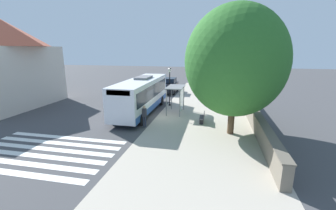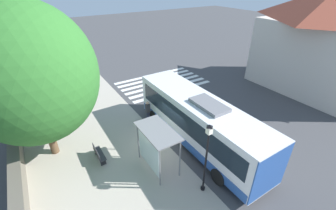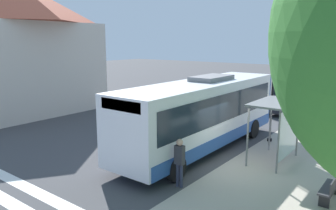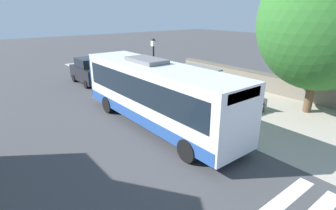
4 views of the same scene
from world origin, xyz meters
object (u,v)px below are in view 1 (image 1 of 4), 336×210
object	(u,v)px
parked_car_behind_bus	(170,86)
bench	(203,117)
pedestrian	(144,114)
shade_tree	(235,61)
street_lamp_near	(170,83)
bus_shelter	(177,92)
bus	(142,94)

from	to	relation	value
parked_car_behind_bus	bench	bearing A→B (deg)	113.27
pedestrian	parked_car_behind_bus	size ratio (longest dim) A/B	0.43
shade_tree	parked_car_behind_bus	bearing A→B (deg)	-62.74
street_lamp_near	pedestrian	bearing A→B (deg)	85.39
bench	shade_tree	distance (m)	5.82
bus_shelter	street_lamp_near	distance (m)	3.06
street_lamp_near	shade_tree	xyz separation A→B (m)	(-6.20, 7.41, 2.85)
bus	bench	bearing A→B (deg)	162.17
bench	parked_car_behind_bus	xyz separation A→B (m)	(5.45, -12.68, 0.56)
street_lamp_near	bus	bearing A→B (deg)	55.81
shade_tree	street_lamp_near	bearing A→B (deg)	-50.11
bus_shelter	pedestrian	xyz separation A→B (m)	(1.90, 4.58, -1.10)
pedestrian	parked_car_behind_bus	world-z (taller)	parked_car_behind_bus
bus	bench	size ratio (longest dim) A/B	7.34
pedestrian	shade_tree	distance (m)	8.03
bus	bench	world-z (taller)	bus
bus_shelter	parked_car_behind_bus	xyz separation A→B (m)	(2.78, -10.23, -1.14)
bus_shelter	bench	size ratio (longest dim) A/B	1.95
shade_tree	pedestrian	bearing A→B (deg)	-0.67
bus	parked_car_behind_bus	bearing A→B (deg)	-93.76
bus	parked_car_behind_bus	xyz separation A→B (m)	(-0.70, -10.70, -0.80)
street_lamp_near	parked_car_behind_bus	world-z (taller)	street_lamp_near
bus_shelter	bench	world-z (taller)	bus_shelter
bench	street_lamp_near	distance (m)	6.85
pedestrian	shade_tree	xyz separation A→B (m)	(-6.79, 0.08, 4.30)
bus_shelter	pedestrian	bearing A→B (deg)	67.54
bus_shelter	street_lamp_near	bearing A→B (deg)	-64.61
bus	bench	distance (m)	6.61
bus	bus_shelter	distance (m)	3.53
street_lamp_near	shade_tree	world-z (taller)	shade_tree
bus_shelter	street_lamp_near	xyz separation A→B (m)	(1.30, -2.75, 0.35)
bench	shade_tree	world-z (taller)	shade_tree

